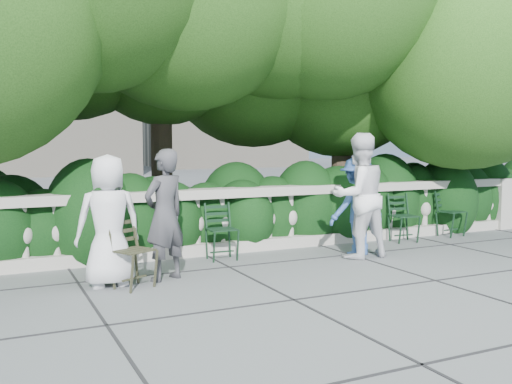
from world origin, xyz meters
name	(u,v)px	position (x,y,z in m)	size (l,w,h in m)	color
ground	(290,276)	(0.00, 0.00, 0.00)	(90.00, 90.00, 0.00)	#595E62
balustrade	(234,221)	(0.00, 1.80, 0.49)	(12.00, 0.44, 1.00)	#9E998E
shrub_hedge	(207,240)	(0.00, 3.00, 0.00)	(15.00, 2.60, 1.70)	black
tree_canopy	(238,15)	(0.69, 3.19, 3.96)	(15.04, 6.52, 6.78)	#3F3023
chair_d	(225,262)	(-0.41, 1.16, 0.00)	(0.44, 0.48, 0.84)	black
chair_e	(457,237)	(4.17, 1.31, 0.00)	(0.44, 0.48, 0.84)	black
chair_f	(408,243)	(2.95, 1.20, 0.00)	(0.44, 0.48, 0.84)	black
chair_weathered	(143,290)	(-1.87, 0.12, 0.00)	(0.44, 0.48, 0.84)	black
person_businessman	(108,221)	(-2.18, 0.48, 0.78)	(0.77, 0.50, 1.57)	silver
person_woman_grey	(165,215)	(-1.49, 0.49, 0.81)	(0.59, 0.39, 1.63)	#3C3C41
person_casual_man	(359,196)	(1.49, 0.60, 0.92)	(0.89, 0.70, 1.84)	white
person_older_blue	(358,206)	(1.61, 0.80, 0.74)	(0.96, 0.55, 1.48)	#365AA3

